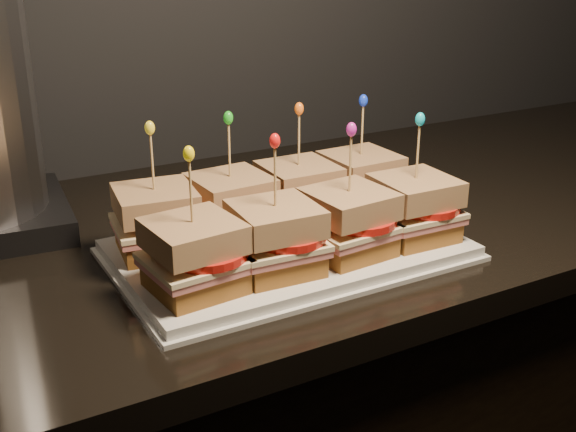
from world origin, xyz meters
TOP-DOWN VIEW (x-y plane):
  - granite_slab at (-0.29, 1.68)m, footprint 2.20×0.66m
  - platter at (-0.54, 1.55)m, footprint 0.42×0.26m
  - platter_rim at (-0.54, 1.55)m, footprint 0.43×0.27m
  - sandwich_0_bread_bot at (-0.69, 1.61)m, footprint 0.10×0.10m
  - sandwich_0_ham at (-0.69, 1.61)m, footprint 0.11×0.11m
  - sandwich_0_cheese at (-0.69, 1.61)m, footprint 0.11×0.11m
  - sandwich_0_tomato at (-0.68, 1.61)m, footprint 0.09×0.09m
  - sandwich_0_bread_top at (-0.69, 1.61)m, footprint 0.10×0.10m
  - sandwich_0_pick at (-0.69, 1.61)m, footprint 0.00×0.00m
  - sandwich_0_frill at (-0.69, 1.61)m, footprint 0.01×0.01m
  - sandwich_1_bread_bot at (-0.59, 1.61)m, footprint 0.09×0.09m
  - sandwich_1_ham at (-0.59, 1.61)m, footprint 0.10×0.10m
  - sandwich_1_cheese at (-0.59, 1.61)m, footprint 0.11×0.10m
  - sandwich_1_tomato at (-0.58, 1.61)m, footprint 0.09×0.09m
  - sandwich_1_bread_top at (-0.59, 1.61)m, footprint 0.10×0.10m
  - sandwich_1_pick at (-0.59, 1.61)m, footprint 0.00×0.00m
  - sandwich_1_frill at (-0.59, 1.61)m, footprint 0.01×0.01m
  - sandwich_2_bread_bot at (-0.49, 1.61)m, footprint 0.09×0.09m
  - sandwich_2_ham at (-0.49, 1.61)m, footprint 0.10×0.10m
  - sandwich_2_cheese at (-0.49, 1.61)m, footprint 0.10×0.10m
  - sandwich_2_tomato at (-0.48, 1.61)m, footprint 0.09×0.09m
  - sandwich_2_bread_top at (-0.49, 1.61)m, footprint 0.09×0.09m
  - sandwich_2_pick at (-0.49, 1.61)m, footprint 0.00×0.00m
  - sandwich_2_frill at (-0.49, 1.61)m, footprint 0.01×0.01m
  - sandwich_3_bread_bot at (-0.39, 1.61)m, footprint 0.09×0.09m
  - sandwich_3_ham at (-0.39, 1.61)m, footprint 0.10×0.10m
  - sandwich_3_cheese at (-0.39, 1.61)m, footprint 0.10×0.10m
  - sandwich_3_tomato at (-0.38, 1.61)m, footprint 0.09×0.09m
  - sandwich_3_bread_top at (-0.39, 1.61)m, footprint 0.09×0.09m
  - sandwich_3_pick at (-0.39, 1.61)m, footprint 0.00×0.00m
  - sandwich_3_frill at (-0.39, 1.61)m, footprint 0.01×0.01m
  - sandwich_4_bread_bot at (-0.69, 1.49)m, footprint 0.10×0.10m
  - sandwich_4_ham at (-0.69, 1.49)m, footprint 0.11×0.10m
  - sandwich_4_cheese at (-0.69, 1.49)m, footprint 0.11×0.11m
  - sandwich_4_tomato at (-0.68, 1.49)m, footprint 0.09×0.09m
  - sandwich_4_bread_top at (-0.69, 1.49)m, footprint 0.10×0.10m
  - sandwich_4_pick at (-0.69, 1.49)m, footprint 0.00×0.00m
  - sandwich_4_frill at (-0.69, 1.49)m, footprint 0.01×0.01m
  - sandwich_5_bread_bot at (-0.59, 1.49)m, footprint 0.10×0.10m
  - sandwich_5_ham at (-0.59, 1.49)m, footprint 0.10×0.10m
  - sandwich_5_cheese at (-0.59, 1.49)m, footprint 0.11×0.10m
  - sandwich_5_tomato at (-0.58, 1.49)m, footprint 0.09×0.09m
  - sandwich_5_bread_top at (-0.59, 1.49)m, footprint 0.10×0.10m
  - sandwich_5_pick at (-0.59, 1.49)m, footprint 0.00×0.00m
  - sandwich_5_frill at (-0.59, 1.49)m, footprint 0.01×0.01m
  - sandwich_6_bread_bot at (-0.49, 1.49)m, footprint 0.10×0.10m
  - sandwich_6_ham at (-0.49, 1.49)m, footprint 0.11×0.10m
  - sandwich_6_cheese at (-0.49, 1.49)m, footprint 0.11×0.10m
  - sandwich_6_tomato at (-0.48, 1.49)m, footprint 0.09×0.09m
  - sandwich_6_bread_top at (-0.49, 1.49)m, footprint 0.10×0.10m
  - sandwich_6_pick at (-0.49, 1.49)m, footprint 0.00×0.00m
  - sandwich_6_frill at (-0.49, 1.49)m, footprint 0.01×0.01m
  - sandwich_7_bread_bot at (-0.39, 1.49)m, footprint 0.09×0.09m
  - sandwich_7_ham at (-0.39, 1.49)m, footprint 0.10×0.10m
  - sandwich_7_cheese at (-0.39, 1.49)m, footprint 0.10×0.10m
  - sandwich_7_tomato at (-0.38, 1.49)m, footprint 0.09×0.09m
  - sandwich_7_bread_top at (-0.39, 1.49)m, footprint 0.09×0.09m
  - sandwich_7_pick at (-0.39, 1.49)m, footprint 0.00×0.00m
  - sandwich_7_frill at (-0.39, 1.49)m, footprint 0.01×0.01m

SIDE VIEW (x-z plane):
  - granite_slab at x=-0.29m, z-range 0.89..0.93m
  - platter_rim at x=-0.54m, z-range 0.93..0.94m
  - platter at x=-0.54m, z-range 0.93..0.95m
  - sandwich_0_bread_bot at x=-0.69m, z-range 0.95..0.97m
  - sandwich_1_bread_bot at x=-0.59m, z-range 0.95..0.97m
  - sandwich_2_bread_bot at x=-0.49m, z-range 0.95..0.97m
  - sandwich_3_bread_bot at x=-0.39m, z-range 0.95..0.97m
  - sandwich_4_bread_bot at x=-0.69m, z-range 0.95..0.97m
  - sandwich_5_bread_bot at x=-0.59m, z-range 0.95..0.97m
  - sandwich_6_bread_bot at x=-0.49m, z-range 0.95..0.97m
  - sandwich_7_bread_bot at x=-0.39m, z-range 0.95..0.97m
  - sandwich_0_ham at x=-0.69m, z-range 0.97..0.98m
  - sandwich_1_ham at x=-0.59m, z-range 0.97..0.98m
  - sandwich_2_ham at x=-0.49m, z-range 0.97..0.98m
  - sandwich_3_ham at x=-0.39m, z-range 0.97..0.98m
  - sandwich_4_ham at x=-0.69m, z-range 0.97..0.98m
  - sandwich_5_ham at x=-0.59m, z-range 0.97..0.98m
  - sandwich_6_ham at x=-0.49m, z-range 0.97..0.98m
  - sandwich_7_ham at x=-0.39m, z-range 0.97..0.98m
  - sandwich_0_cheese at x=-0.69m, z-range 0.98..0.99m
  - sandwich_1_cheese at x=-0.59m, z-range 0.98..0.99m
  - sandwich_2_cheese at x=-0.49m, z-range 0.98..0.99m
  - sandwich_3_cheese at x=-0.39m, z-range 0.98..0.99m
  - sandwich_4_cheese at x=-0.69m, z-range 0.98..0.99m
  - sandwich_5_cheese at x=-0.59m, z-range 0.98..0.99m
  - sandwich_6_cheese at x=-0.49m, z-range 0.98..0.99m
  - sandwich_7_cheese at x=-0.39m, z-range 0.98..0.99m
  - sandwich_0_tomato at x=-0.68m, z-range 0.99..1.00m
  - sandwich_1_tomato at x=-0.58m, z-range 0.99..1.00m
  - sandwich_2_tomato at x=-0.48m, z-range 0.99..1.00m
  - sandwich_3_tomato at x=-0.38m, z-range 0.99..1.00m
  - sandwich_4_tomato at x=-0.68m, z-range 0.99..1.00m
  - sandwich_5_tomato at x=-0.58m, z-range 0.99..1.00m
  - sandwich_6_tomato at x=-0.48m, z-range 0.99..1.00m
  - sandwich_7_tomato at x=-0.38m, z-range 0.99..1.00m
  - sandwich_0_bread_top at x=-0.69m, z-range 1.00..1.03m
  - sandwich_1_bread_top at x=-0.59m, z-range 1.00..1.03m
  - sandwich_2_bread_top at x=-0.49m, z-range 1.00..1.03m
  - sandwich_3_bread_top at x=-0.39m, z-range 1.00..1.03m
  - sandwich_4_bread_top at x=-0.69m, z-range 1.00..1.03m
  - sandwich_5_bread_top at x=-0.59m, z-range 1.00..1.03m
  - sandwich_6_bread_top at x=-0.49m, z-range 1.00..1.03m
  - sandwich_7_bread_top at x=-0.39m, z-range 1.00..1.03m
  - sandwich_0_pick at x=-0.69m, z-range 1.01..1.10m
  - sandwich_1_pick at x=-0.59m, z-range 1.01..1.10m
  - sandwich_2_pick at x=-0.49m, z-range 1.01..1.10m
  - sandwich_3_pick at x=-0.39m, z-range 1.01..1.10m
  - sandwich_4_pick at x=-0.69m, z-range 1.01..1.10m
  - sandwich_5_pick at x=-0.59m, z-range 1.01..1.10m
  - sandwich_6_pick at x=-0.49m, z-range 1.01..1.10m
  - sandwich_7_pick at x=-0.39m, z-range 1.01..1.10m
  - sandwich_0_frill at x=-0.69m, z-range 1.09..1.11m
  - sandwich_1_frill at x=-0.59m, z-range 1.09..1.11m
  - sandwich_2_frill at x=-0.49m, z-range 1.09..1.11m
  - sandwich_3_frill at x=-0.39m, z-range 1.09..1.11m
  - sandwich_4_frill at x=-0.69m, z-range 1.09..1.11m
  - sandwich_5_frill at x=-0.59m, z-range 1.09..1.11m
  - sandwich_6_frill at x=-0.49m, z-range 1.09..1.11m
  - sandwich_7_frill at x=-0.39m, z-range 1.09..1.11m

